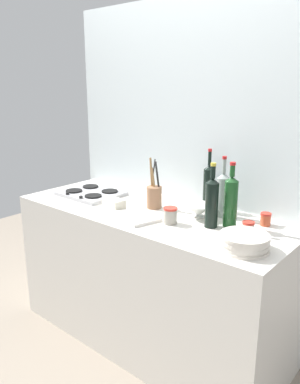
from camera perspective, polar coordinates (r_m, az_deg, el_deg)
ground_plane at (r=2.80m, az=0.00°, el=-20.51°), size 6.00×6.00×0.00m
counter_block at (r=2.56m, az=0.00°, el=-12.36°), size 1.80×0.70×0.90m
backsplash_panel at (r=2.63m, az=5.35°, el=3.29°), size 1.90×0.06×2.19m
stovetop_hob at (r=2.75m, az=-8.64°, el=-0.14°), size 0.41×0.34×0.04m
plate_stack at (r=1.88m, az=13.79°, el=-7.21°), size 0.24×0.24×0.08m
wine_bottle_leftmost at (r=2.41m, az=8.69°, el=0.82°), size 0.07×0.07×0.38m
wine_bottle_mid_left at (r=2.29m, az=10.75°, el=-0.29°), size 0.07×0.07×0.36m
wine_bottle_mid_right at (r=2.10m, az=9.15°, el=-1.44°), size 0.07×0.07×0.36m
wine_bottle_rightmost at (r=2.13m, az=11.89°, el=-1.24°), size 0.07×0.07×0.36m
mixing_bowl at (r=2.27m, az=7.20°, el=-2.72°), size 0.18×0.18×0.08m
butter_dish at (r=2.42m, az=-5.39°, el=-1.77°), size 0.15×0.10×0.06m
utensil_crock at (r=2.42m, az=0.62°, el=-0.54°), size 0.10×0.10×0.32m
condiment_jar_front at (r=2.22m, az=16.79°, el=-3.88°), size 0.06×0.06×0.07m
condiment_jar_rear at (r=2.05m, az=14.36°, el=-5.30°), size 0.06×0.06×0.08m
condiment_jar_spare at (r=2.16m, az=3.04°, el=-3.50°), size 0.08×0.08×0.09m
cutting_board at (r=2.25m, az=-2.16°, el=-3.68°), size 0.31×0.25×0.02m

